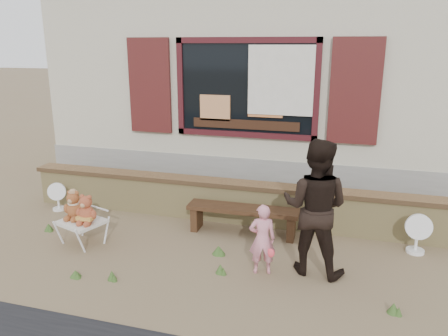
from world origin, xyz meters
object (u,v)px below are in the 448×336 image
(teddy_bear_left, at_px, (74,204))
(teddy_bear_right, at_px, (87,209))
(child, at_px, (262,239))
(bench, at_px, (243,214))
(adult, at_px, (315,207))
(folding_chair, at_px, (82,223))

(teddy_bear_left, relative_size, teddy_bear_right, 1.01)
(teddy_bear_left, distance_m, child, 2.78)
(teddy_bear_right, distance_m, child, 2.51)
(bench, relative_size, child, 1.85)
(adult, bearing_deg, teddy_bear_left, 10.87)
(folding_chair, distance_m, teddy_bear_right, 0.28)
(child, bearing_deg, bench, -80.26)
(bench, distance_m, child, 1.20)
(bench, distance_m, teddy_bear_left, 2.46)
(folding_chair, distance_m, child, 2.65)
(folding_chair, height_order, adult, adult)
(teddy_bear_left, distance_m, adult, 3.39)
(teddy_bear_right, height_order, adult, adult)
(child, xyz_separation_m, adult, (0.60, 0.23, 0.40))
(folding_chair, relative_size, child, 0.78)
(folding_chair, height_order, teddy_bear_right, teddy_bear_right)
(teddy_bear_left, relative_size, child, 0.47)
(bench, height_order, adult, adult)
(bench, height_order, teddy_bear_left, teddy_bear_left)
(folding_chair, xyz_separation_m, teddy_bear_left, (-0.13, 0.05, 0.25))
(bench, bearing_deg, teddy_bear_left, -158.62)
(child, bearing_deg, teddy_bear_right, -16.85)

